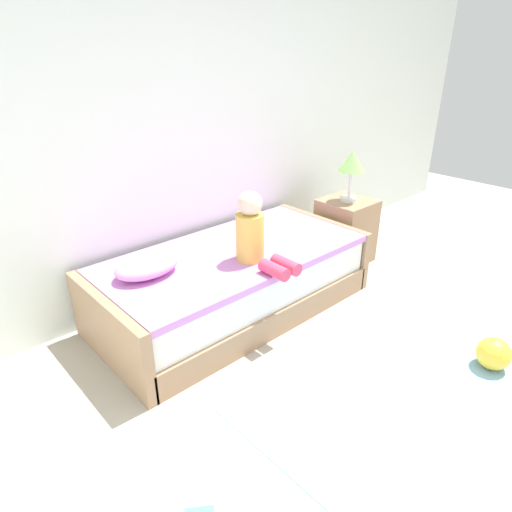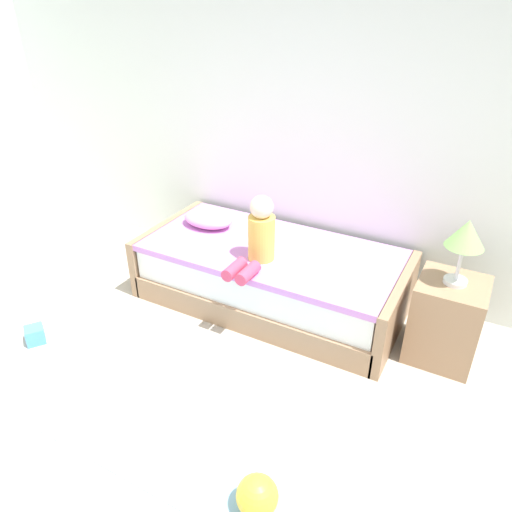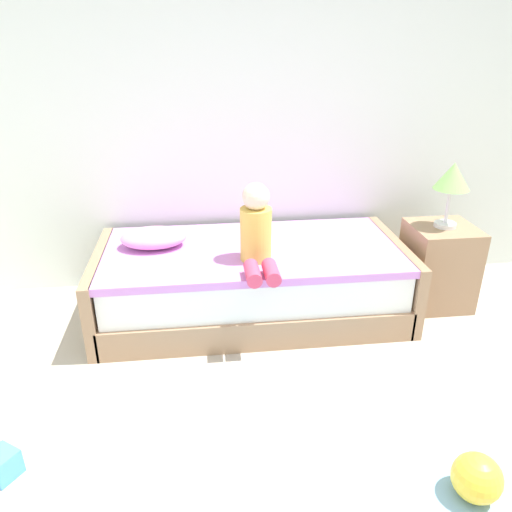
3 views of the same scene
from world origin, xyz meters
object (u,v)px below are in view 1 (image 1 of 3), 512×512
Objects in this scene: child_figure at (255,234)px; nightstand at (345,231)px; toy_ball at (494,354)px; bed at (234,281)px; table_lamp at (352,164)px; pillow at (147,266)px.

nightstand is at bearing 8.69° from child_figure.
child_figure is 2.41× the size of toy_ball.
bed reaches higher than toy_ball.
child_figure is at bearing 118.23° from toy_ball.
nightstand is 1.33× the size of table_lamp.
bed is at bearing 179.01° from table_lamp.
table_lamp is at bearing 116.57° from nightstand.
pillow reaches higher than nightstand.
table_lamp is at bearing -3.51° from pillow.
bed is 0.74m from pillow.
child_figure reaches higher than pillow.
table_lamp is 2.04m from pillow.
pillow is at bearing 153.70° from child_figure.
child_figure is at bearing -171.31° from table_lamp.
toy_ball is at bearing -61.77° from child_figure.
child_figure reaches higher than toy_ball.
pillow is (-2.01, 0.12, -0.37)m from table_lamp.
toy_ball is (-0.58, -1.63, -0.19)m from nightstand.
child_figure is (-1.34, -0.21, -0.23)m from table_lamp.
table_lamp is 0.88× the size of child_figure.
nightstand is at bearing 70.51° from toy_ball.
nightstand is 2.03m from pillow.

